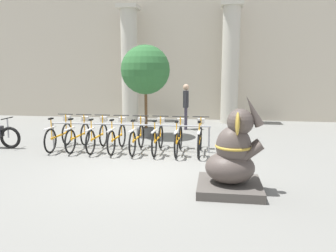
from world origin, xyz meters
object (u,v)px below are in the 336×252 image
object	(u,v)px
bicycle_6	(179,139)
bicycle_3	(117,137)
bicycle_2	(98,136)
bicycle_4	(137,137)
bicycle_5	(158,138)
potted_tree	(146,72)
person_pedestrian	(186,102)
bicycle_1	(79,135)
bicycle_7	(200,139)
elephant_statue	(233,159)
bicycle_0	(60,135)

from	to	relation	value
bicycle_6	bicycle_3	bearing A→B (deg)	179.65
bicycle_2	bicycle_4	xyz separation A→B (m)	(1.19, -0.01, 0.00)
bicycle_5	potted_tree	xyz separation A→B (m)	(-0.79, 2.10, 1.85)
bicycle_3	person_pedestrian	bearing A→B (deg)	66.93
potted_tree	bicycle_1	bearing A→B (deg)	-127.05
bicycle_1	bicycle_6	size ratio (longest dim) A/B	1.00
bicycle_3	bicycle_4	world-z (taller)	same
bicycle_1	bicycle_6	world-z (taller)	same
bicycle_6	person_pedestrian	xyz separation A→B (m)	(-0.15, 3.84, 0.68)
bicycle_7	elephant_statue	bearing A→B (deg)	-75.27
bicycle_6	potted_tree	bearing A→B (deg)	123.05
bicycle_4	bicycle_6	distance (m)	1.19
bicycle_4	elephant_statue	bearing A→B (deg)	-48.13
bicycle_1	potted_tree	distance (m)	3.21
bicycle_0	bicycle_2	world-z (taller)	same
bicycle_4	bicycle_5	bearing A→B (deg)	2.12
bicycle_4	elephant_statue	size ratio (longest dim) A/B	0.94
bicycle_6	elephant_statue	xyz separation A→B (m)	(1.35, -2.83, 0.22)
bicycle_2	bicycle_7	xyz separation A→B (m)	(2.97, 0.03, 0.00)
bicycle_6	bicycle_7	bearing A→B (deg)	4.67
bicycle_0	bicycle_4	size ratio (longest dim) A/B	1.00
bicycle_1	elephant_statue	distance (m)	5.18
person_pedestrian	bicycle_4	bearing A→B (deg)	-105.12
bicycle_1	bicycle_7	world-z (taller)	same
bicycle_2	elephant_statue	size ratio (longest dim) A/B	0.94
bicycle_7	potted_tree	xyz separation A→B (m)	(-1.98, 2.08, 1.85)
bicycle_3	bicycle_4	distance (m)	0.59
bicycle_0	bicycle_6	size ratio (longest dim) A/B	1.00
person_pedestrian	bicycle_2	bearing A→B (deg)	-120.19
bicycle_4	elephant_statue	world-z (taller)	elephant_statue
bicycle_6	person_pedestrian	world-z (taller)	person_pedestrian
bicycle_0	bicycle_4	xyz separation A→B (m)	(2.37, -0.03, 0.00)
bicycle_3	bicycle_6	size ratio (longest dim) A/B	1.00
bicycle_4	bicycle_1	bearing A→B (deg)	179.06
bicycle_0	bicycle_4	distance (m)	2.37
bicycle_3	potted_tree	size ratio (longest dim) A/B	0.55
bicycle_0	potted_tree	bearing A→B (deg)	43.92
bicycle_1	bicycle_3	size ratio (longest dim) A/B	1.00
person_pedestrian	bicycle_3	bearing A→B (deg)	-113.07
bicycle_0	bicycle_6	bearing A→B (deg)	-0.52
bicycle_0	elephant_statue	distance (m)	5.69
person_pedestrian	potted_tree	xyz separation A→B (m)	(-1.23, -1.71, 1.18)
bicycle_5	bicycle_0	bearing A→B (deg)	179.83
bicycle_0	bicycle_7	distance (m)	4.15
bicycle_5	person_pedestrian	world-z (taller)	person_pedestrian
potted_tree	bicycle_5	bearing A→B (deg)	-69.40
bicycle_4	bicycle_7	xyz separation A→B (m)	(1.78, 0.05, 0.00)
bicycle_1	bicycle_2	xyz separation A→B (m)	(0.59, -0.01, 0.00)
bicycle_0	bicycle_6	world-z (taller)	same
bicycle_6	person_pedestrian	bearing A→B (deg)	92.25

